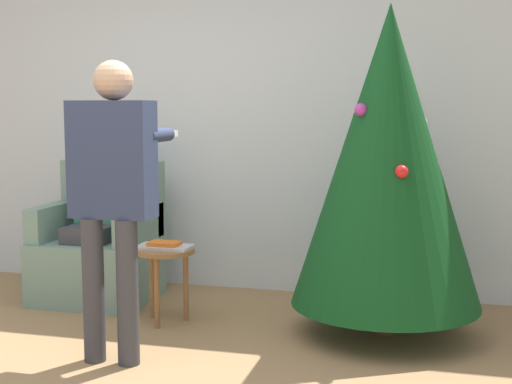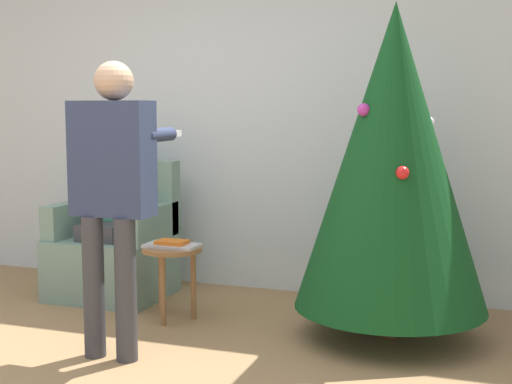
{
  "view_description": "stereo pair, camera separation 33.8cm",
  "coord_description": "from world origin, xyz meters",
  "px_view_note": "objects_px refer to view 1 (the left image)",
  "views": [
    {
      "loc": [
        1.71,
        -3.05,
        1.4
      ],
      "look_at": [
        0.67,
        0.88,
        0.92
      ],
      "focal_mm": 50.0,
      "sensor_mm": 36.0,
      "label": 1
    },
    {
      "loc": [
        2.03,
        -2.95,
        1.4
      ],
      "look_at": [
        0.67,
        0.88,
        0.92
      ],
      "focal_mm": 50.0,
      "sensor_mm": 36.0,
      "label": 2
    }
  ],
  "objects_px": {
    "person_seated": "(97,206)",
    "person_standing": "(113,182)",
    "christmas_tree": "(388,157)",
    "side_stool": "(165,261)",
    "armchair": "(100,252)"
  },
  "relations": [
    {
      "from": "person_standing",
      "to": "armchair",
      "type": "bearing_deg",
      "value": 120.69
    },
    {
      "from": "armchair",
      "to": "person_seated",
      "type": "height_order",
      "value": "person_seated"
    },
    {
      "from": "christmas_tree",
      "to": "side_stool",
      "type": "xyz_separation_m",
      "value": [
        -1.42,
        -0.11,
        -0.7
      ]
    },
    {
      "from": "armchair",
      "to": "side_stool",
      "type": "relative_size",
      "value": 2.04
    },
    {
      "from": "person_seated",
      "to": "side_stool",
      "type": "height_order",
      "value": "person_seated"
    },
    {
      "from": "person_standing",
      "to": "side_stool",
      "type": "distance_m",
      "value": 0.93
    },
    {
      "from": "person_standing",
      "to": "christmas_tree",
      "type": "bearing_deg",
      "value": 30.49
    },
    {
      "from": "christmas_tree",
      "to": "person_standing",
      "type": "bearing_deg",
      "value": -149.51
    },
    {
      "from": "armchair",
      "to": "person_seated",
      "type": "relative_size",
      "value": 0.79
    },
    {
      "from": "person_seated",
      "to": "side_stool",
      "type": "xyz_separation_m",
      "value": [
        0.69,
        -0.41,
        -0.29
      ]
    },
    {
      "from": "christmas_tree",
      "to": "side_stool",
      "type": "bearing_deg",
      "value": -175.43
    },
    {
      "from": "person_seated",
      "to": "person_standing",
      "type": "distance_m",
      "value": 1.35
    },
    {
      "from": "christmas_tree",
      "to": "person_standing",
      "type": "distance_m",
      "value": 1.65
    },
    {
      "from": "person_seated",
      "to": "person_standing",
      "type": "height_order",
      "value": "person_standing"
    },
    {
      "from": "person_seated",
      "to": "person_standing",
      "type": "xyz_separation_m",
      "value": [
        0.69,
        -1.13,
        0.3
      ]
    }
  ]
}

